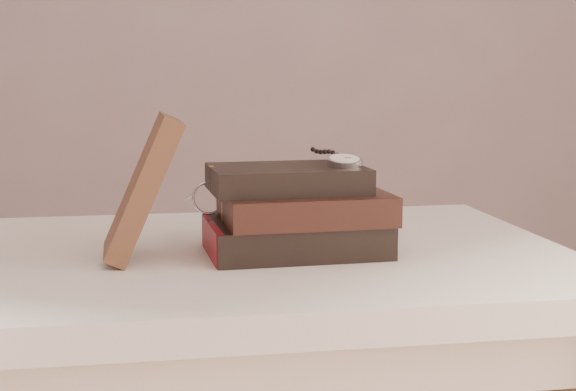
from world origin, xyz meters
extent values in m
cube|color=silver|center=(0.00, 0.35, 0.73)|extent=(1.00, 0.60, 0.04)
cube|color=white|center=(0.00, 0.35, 0.67)|extent=(0.88, 0.49, 0.08)
cube|color=black|center=(0.14, 0.32, 0.77)|extent=(0.23, 0.16, 0.04)
cube|color=#F9E6CB|center=(0.14, 0.32, 0.77)|extent=(0.22, 0.15, 0.03)
cube|color=gold|center=(0.03, 0.34, 0.77)|extent=(0.01, 0.01, 0.04)
cube|color=maroon|center=(0.03, 0.32, 0.77)|extent=(0.02, 0.14, 0.04)
cube|color=black|center=(0.15, 0.31, 0.81)|extent=(0.22, 0.15, 0.04)
cube|color=#F9E6CB|center=(0.15, 0.31, 0.81)|extent=(0.21, 0.14, 0.03)
cube|color=gold|center=(0.05, 0.33, 0.81)|extent=(0.01, 0.01, 0.04)
cube|color=black|center=(0.13, 0.33, 0.85)|extent=(0.20, 0.14, 0.03)
cube|color=#F9E6CB|center=(0.13, 0.33, 0.85)|extent=(0.19, 0.13, 0.03)
cube|color=gold|center=(0.03, 0.34, 0.85)|extent=(0.01, 0.01, 0.03)
cube|color=#3F2518|center=(-0.05, 0.32, 0.84)|extent=(0.10, 0.12, 0.18)
cylinder|color=silver|center=(0.20, 0.31, 0.87)|extent=(0.05, 0.05, 0.02)
cylinder|color=white|center=(0.20, 0.31, 0.87)|extent=(0.04, 0.04, 0.01)
torus|color=silver|center=(0.20, 0.31, 0.87)|extent=(0.05, 0.05, 0.01)
cylinder|color=silver|center=(0.20, 0.34, 0.87)|extent=(0.01, 0.01, 0.01)
cube|color=black|center=(0.20, 0.31, 0.87)|extent=(0.00, 0.01, 0.00)
cube|color=black|center=(0.21, 0.31, 0.87)|extent=(0.01, 0.00, 0.00)
sphere|color=black|center=(0.20, 0.34, 0.87)|extent=(0.01, 0.01, 0.01)
sphere|color=black|center=(0.20, 0.36, 0.87)|extent=(0.01, 0.01, 0.01)
sphere|color=black|center=(0.19, 0.37, 0.88)|extent=(0.01, 0.01, 0.01)
sphere|color=black|center=(0.19, 0.39, 0.87)|extent=(0.01, 0.01, 0.01)
sphere|color=black|center=(0.19, 0.40, 0.87)|extent=(0.01, 0.01, 0.01)
sphere|color=black|center=(0.19, 0.41, 0.87)|extent=(0.01, 0.01, 0.01)
sphere|color=black|center=(0.18, 0.43, 0.87)|extent=(0.01, 0.01, 0.01)
torus|color=silver|center=(0.03, 0.39, 0.81)|extent=(0.05, 0.02, 0.04)
torus|color=silver|center=(0.08, 0.39, 0.81)|extent=(0.05, 0.02, 0.04)
cylinder|color=silver|center=(0.06, 0.39, 0.82)|extent=(0.01, 0.00, 0.00)
cylinder|color=silver|center=(0.01, 0.44, 0.81)|extent=(0.01, 0.10, 0.02)
cylinder|color=silver|center=(0.10, 0.44, 0.81)|extent=(0.01, 0.10, 0.02)
camera|label=1|loc=(-0.06, -0.75, 0.99)|focal=53.74mm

